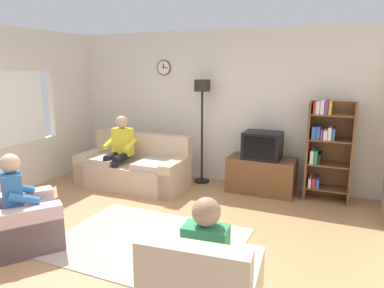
# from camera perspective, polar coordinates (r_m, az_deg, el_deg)

# --- Properties ---
(ground_plane) EXTENTS (12.00, 12.00, 0.00)m
(ground_plane) POSITION_cam_1_polar(r_m,az_deg,el_deg) (4.62, -8.07, -14.53)
(ground_plane) COLOR #B27F51
(back_wall_assembly) EXTENTS (6.20, 0.17, 2.70)m
(back_wall_assembly) POSITION_cam_1_polar(r_m,az_deg,el_deg) (6.57, 3.90, 5.90)
(back_wall_assembly) COLOR silver
(back_wall_assembly) RESTS_ON ground_plane
(couch) EXTENTS (1.91, 0.89, 0.90)m
(couch) POSITION_cam_1_polar(r_m,az_deg,el_deg) (6.41, -9.20, -3.86)
(couch) COLOR tan
(couch) RESTS_ON ground_plane
(tv_stand) EXTENTS (1.10, 0.56, 0.59)m
(tv_stand) POSITION_cam_1_polar(r_m,az_deg,el_deg) (6.13, 10.99, -4.85)
(tv_stand) COLOR brown
(tv_stand) RESTS_ON ground_plane
(tv) EXTENTS (0.60, 0.49, 0.44)m
(tv) POSITION_cam_1_polar(r_m,az_deg,el_deg) (5.98, 11.13, -0.19)
(tv) COLOR black
(tv) RESTS_ON tv_stand
(bookshelf) EXTENTS (0.68, 0.36, 1.58)m
(bookshelf) POSITION_cam_1_polar(r_m,az_deg,el_deg) (5.93, 20.63, -0.40)
(bookshelf) COLOR brown
(bookshelf) RESTS_ON ground_plane
(floor_lamp) EXTENTS (0.28, 0.28, 1.85)m
(floor_lamp) POSITION_cam_1_polar(r_m,az_deg,el_deg) (6.33, 1.63, 6.59)
(floor_lamp) COLOR black
(floor_lamp) RESTS_ON ground_plane
(armchair_near_window) EXTENTS (1.16, 1.18, 0.90)m
(armchair_near_window) POSITION_cam_1_polar(r_m,az_deg,el_deg) (4.72, -26.20, -11.25)
(armchair_near_window) COLOR beige
(armchair_near_window) RESTS_ON ground_plane
(area_rug) EXTENTS (2.20, 1.70, 0.01)m
(area_rug) POSITION_cam_1_polar(r_m,az_deg,el_deg) (4.50, -7.14, -15.19)
(area_rug) COLOR #AD9E8E
(area_rug) RESTS_ON ground_plane
(person_on_couch) EXTENTS (0.51, 0.54, 1.24)m
(person_on_couch) POSITION_cam_1_polar(r_m,az_deg,el_deg) (6.34, -11.47, -0.52)
(person_on_couch) COLOR yellow
(person_on_couch) RESTS_ON ground_plane
(person_in_left_armchair) EXTENTS (0.62, 0.64, 1.12)m
(person_in_left_armchair) POSITION_cam_1_polar(r_m,az_deg,el_deg) (4.61, -25.46, -7.51)
(person_in_left_armchair) COLOR #3372B2
(person_in_left_armchair) RESTS_ON ground_plane
(person_in_right_armchair) EXTENTS (0.54, 0.56, 1.12)m
(person_in_right_armchair) POSITION_cam_1_polar(r_m,az_deg,el_deg) (2.97, 2.68, -17.34)
(person_in_right_armchair) COLOR #338C59
(person_in_right_armchair) RESTS_ON ground_plane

